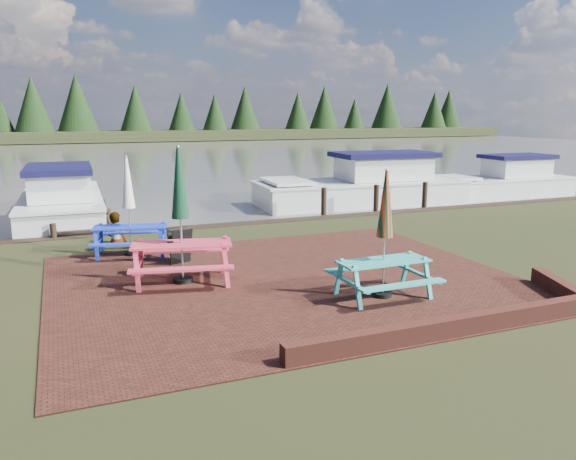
# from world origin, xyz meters

# --- Properties ---
(ground) EXTENTS (120.00, 120.00, 0.00)m
(ground) POSITION_xyz_m (0.00, 0.00, 0.00)
(ground) COLOR black
(ground) RESTS_ON ground
(paving) EXTENTS (9.00, 7.50, 0.02)m
(paving) POSITION_xyz_m (0.00, 1.00, 0.01)
(paving) COLOR #351710
(paving) RESTS_ON ground
(brick_wall) EXTENTS (6.21, 1.79, 0.30)m
(brick_wall) POSITION_xyz_m (2.15, -2.42, 0.15)
(brick_wall) COLOR #4C1E16
(brick_wall) RESTS_ON ground
(water) EXTENTS (120.00, 60.00, 0.02)m
(water) POSITION_xyz_m (0.00, 37.00, 0.00)
(water) COLOR #4A483F
(water) RESTS_ON ground
(far_treeline) EXTENTS (120.00, 10.00, 8.10)m
(far_treeline) POSITION_xyz_m (0.00, 66.00, 3.28)
(far_treeline) COLOR black
(far_treeline) RESTS_ON ground
(picnic_table_teal) EXTENTS (1.68, 1.49, 2.32)m
(picnic_table_teal) POSITION_xyz_m (1.25, -0.63, 0.81)
(picnic_table_teal) COLOR teal
(picnic_table_teal) RESTS_ON ground
(picnic_table_red) EXTENTS (2.25, 2.09, 2.67)m
(picnic_table_red) POSITION_xyz_m (-1.93, 1.65, 0.94)
(picnic_table_red) COLOR #D7374E
(picnic_table_red) RESTS_ON ground
(picnic_table_blue) EXTENTS (1.97, 1.83, 2.33)m
(picnic_table_blue) POSITION_xyz_m (-2.60, 4.30, 0.82)
(picnic_table_blue) COLOR #1934C2
(picnic_table_blue) RESTS_ON ground
(chalkboard) EXTENTS (0.53, 0.60, 0.80)m
(chalkboard) POSITION_xyz_m (-1.67, 3.13, 0.41)
(chalkboard) COLOR black
(chalkboard) RESTS_ON ground
(jetty) EXTENTS (1.76, 9.08, 1.00)m
(jetty) POSITION_xyz_m (-3.50, 11.28, 0.11)
(jetty) COLOR black
(jetty) RESTS_ON ground
(boat_jetty) EXTENTS (2.63, 7.20, 2.07)m
(boat_jetty) POSITION_xyz_m (-4.03, 10.49, 0.42)
(boat_jetty) COLOR silver
(boat_jetty) RESTS_ON ground
(boat_near) EXTENTS (8.31, 3.33, 2.21)m
(boat_near) POSITION_xyz_m (6.94, 9.90, 0.46)
(boat_near) COLOR silver
(boat_near) RESTS_ON ground
(boat_far) EXTENTS (6.26, 2.37, 1.93)m
(boat_far) POSITION_xyz_m (13.54, 9.52, 0.38)
(boat_far) COLOR silver
(boat_far) RESTS_ON ground
(person) EXTENTS (0.69, 0.58, 1.60)m
(person) POSITION_xyz_m (-2.80, 5.82, 0.80)
(person) COLOR gray
(person) RESTS_ON ground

